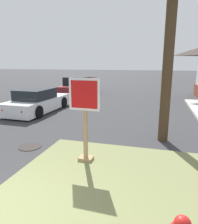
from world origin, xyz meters
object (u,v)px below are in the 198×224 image
manhole_cover (30,147)px  pickup_truck_maroon (79,87)px  parked_sedan_white (38,102)px  stop_sign (85,121)px

manhole_cover → pickup_truck_maroon: bearing=103.4°
parked_sedan_white → pickup_truck_maroon: (-0.24, 6.74, 0.07)m
stop_sign → parked_sedan_white: 6.80m
stop_sign → manhole_cover: 2.41m
stop_sign → pickup_truck_maroon: (-4.73, 11.80, -0.53)m
stop_sign → manhole_cover: (-2.04, 0.56, -1.14)m
stop_sign → parked_sedan_white: (-4.49, 5.06, -0.61)m
parked_sedan_white → pickup_truck_maroon: size_ratio=0.85×
stop_sign → parked_sedan_white: size_ratio=0.50×
manhole_cover → stop_sign: bearing=-15.2°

